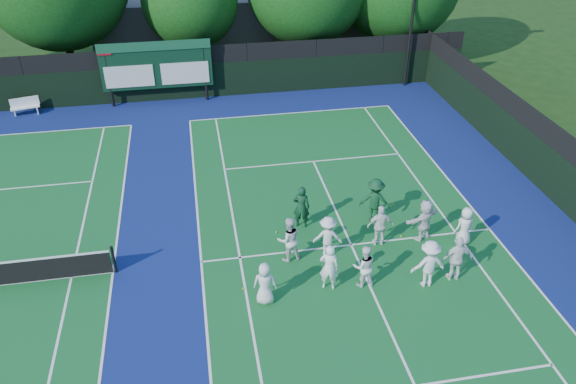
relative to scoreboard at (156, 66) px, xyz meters
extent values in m
plane|color=#16330E|center=(7.01, -15.59, -2.19)|extent=(120.00, 120.00, 0.00)
cube|color=navy|center=(1.01, -14.59, -2.19)|extent=(34.00, 32.00, 0.01)
cube|color=#125C24|center=(7.01, -14.59, -2.18)|extent=(10.97, 23.77, 0.00)
cube|color=white|center=(7.01, -2.70, -2.18)|extent=(10.97, 0.08, 0.00)
cube|color=white|center=(1.53, -14.59, -2.18)|extent=(0.08, 23.77, 0.00)
cube|color=white|center=(12.50, -14.59, -2.18)|extent=(0.08, 23.77, 0.00)
cube|color=white|center=(2.90, -14.59, -2.18)|extent=(0.08, 23.77, 0.00)
cube|color=white|center=(11.13, -14.59, -2.18)|extent=(0.08, 23.77, 0.00)
cube|color=white|center=(7.01, -8.19, -2.18)|extent=(8.23, 0.08, 0.00)
cube|color=white|center=(7.01, -14.59, -2.18)|extent=(0.08, 12.80, 0.00)
cube|color=white|center=(-6.99, -2.70, -2.18)|extent=(10.97, 0.08, 0.00)
cube|color=white|center=(-1.50, -14.59, -2.18)|extent=(0.08, 23.77, 0.00)
cube|color=white|center=(-2.87, -14.59, -2.18)|extent=(0.08, 23.77, 0.00)
cube|color=black|center=(1.01, 0.41, -1.19)|extent=(34.00, 0.08, 2.00)
cube|color=black|center=(1.01, 0.41, 0.31)|extent=(34.00, 0.05, 1.00)
cylinder|color=black|center=(-2.59, 0.01, -0.44)|extent=(0.16, 0.16, 3.50)
cylinder|color=black|center=(2.61, 0.01, -0.44)|extent=(0.16, 0.16, 3.50)
cube|color=black|center=(0.01, 0.01, 0.01)|extent=(6.00, 0.15, 2.60)
cube|color=#164D2E|center=(0.01, -0.09, 1.11)|extent=(6.00, 0.05, 0.50)
cube|color=silver|center=(-1.49, -0.09, -0.49)|extent=(2.60, 0.04, 1.20)
cube|color=silver|center=(1.51, -0.09, -0.49)|extent=(2.60, 0.04, 1.20)
cube|color=maroon|center=(-2.59, -0.09, 1.01)|extent=(0.70, 0.04, 0.50)
cube|color=#55555A|center=(5.01, 8.41, -0.19)|extent=(18.00, 6.00, 4.00)
cylinder|color=black|center=(14.51, 0.11, 2.81)|extent=(0.16, 0.16, 10.00)
cylinder|color=black|center=(-1.39, -14.59, -1.64)|extent=(0.10, 0.10, 1.10)
cube|color=white|center=(-7.14, -0.29, -1.78)|extent=(1.52, 0.74, 0.06)
cube|color=white|center=(-7.14, -0.14, -1.51)|extent=(1.43, 0.42, 0.49)
cube|color=white|center=(-7.73, -0.29, -2.00)|extent=(0.14, 0.35, 0.39)
cube|color=white|center=(-6.55, -0.29, -2.00)|extent=(0.14, 0.35, 0.39)
cylinder|color=black|center=(-5.09, 3.91, -0.59)|extent=(0.44, 0.44, 3.20)
cylinder|color=black|center=(2.18, 3.91, -0.92)|extent=(0.44, 0.44, 2.55)
sphere|color=#0D3C0F|center=(2.18, 3.91, 2.48)|extent=(5.65, 5.65, 5.65)
sphere|color=#0D3C0F|center=(2.78, 4.21, 1.91)|extent=(3.96, 3.96, 3.96)
cylinder|color=black|center=(9.19, 3.91, -0.88)|extent=(0.44, 0.44, 2.62)
cylinder|color=black|center=(14.98, 3.91, -0.98)|extent=(0.44, 0.44, 2.43)
sphere|color=#BFCE18|center=(2.82, -16.26, -2.16)|extent=(0.07, 0.07, 0.07)
sphere|color=#BFCE18|center=(9.44, -12.33, -2.16)|extent=(0.07, 0.07, 0.07)
sphere|color=#BFCE18|center=(4.43, -13.35, -2.16)|extent=(0.07, 0.07, 0.07)
sphere|color=#BFCE18|center=(9.00, -14.45, -2.16)|extent=(0.07, 0.07, 0.07)
imported|color=white|center=(3.47, -16.95, -1.43)|extent=(0.84, 0.65, 1.52)
imported|color=white|center=(5.63, -16.66, -1.32)|extent=(0.74, 0.61, 1.74)
imported|color=white|center=(6.80, -16.73, -1.40)|extent=(0.79, 0.63, 1.57)
imported|color=white|center=(8.88, -17.11, -1.31)|extent=(1.14, 0.66, 1.77)
imported|color=white|center=(9.92, -17.00, -1.33)|extent=(1.03, 0.49, 1.72)
imported|color=silver|center=(4.60, -14.96, -1.32)|extent=(0.92, 0.76, 1.74)
imported|color=silver|center=(6.00, -14.96, -1.39)|extent=(1.13, 0.79, 1.60)
imported|color=white|center=(8.02, -14.70, -1.36)|extent=(1.00, 0.49, 1.66)
imported|color=white|center=(9.73, -14.64, -1.36)|extent=(1.61, 1.08, 1.66)
imported|color=white|center=(11.06, -15.21, -1.42)|extent=(0.83, 0.62, 1.55)
imported|color=#0F371E|center=(5.44, -13.06, -1.31)|extent=(0.74, 0.60, 1.76)
imported|color=#103C1F|center=(8.31, -13.16, -1.28)|extent=(1.34, 1.05, 1.82)
camera|label=1|loc=(1.78, -30.30, 10.50)|focal=35.00mm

